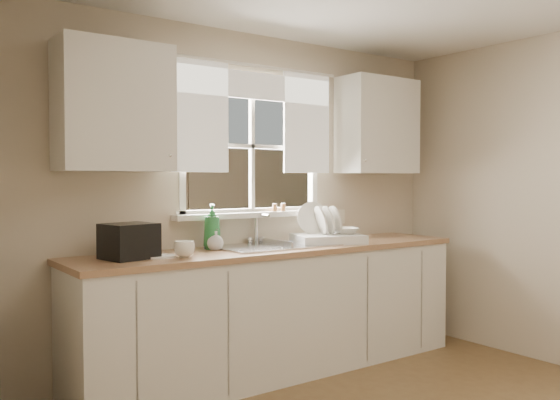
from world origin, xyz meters
TOP-DOWN VIEW (x-y plane):
  - room_walls at (0.00, -0.07)m, footprint 3.62×4.02m
  - window at (0.00, 2.00)m, footprint 1.38×0.16m
  - curtains at (0.00, 1.95)m, footprint 1.50×0.03m
  - base_cabinets at (0.00, 1.68)m, footprint 3.00×0.62m
  - countertop at (0.00, 1.68)m, footprint 3.04×0.65m
  - upper_cabinet_left at (-1.15, 1.82)m, footprint 0.70×0.33m
  - upper_cabinet_right at (1.15, 1.82)m, footprint 0.70×0.33m
  - wall_outlet at (0.88, 1.99)m, footprint 0.08×0.01m
  - sill_jars at (0.20, 1.94)m, footprint 0.12×0.04m
  - backyard at (0.58, 8.42)m, footprint 20.00×10.00m
  - sink at (0.00, 1.71)m, footprint 0.88×0.52m
  - dish_rack at (0.46, 1.67)m, footprint 0.60×0.53m
  - bowl at (0.60, 1.61)m, footprint 0.26×0.26m
  - soap_bottle_a at (-0.46, 1.82)m, footprint 0.16×0.16m
  - soap_bottle_b at (-0.46, 1.83)m, footprint 0.08×0.08m
  - soap_bottle_c at (-0.46, 1.78)m, footprint 0.13×0.13m
  - saucer at (-0.94, 1.64)m, footprint 0.20×0.20m
  - cup at (-0.81, 1.56)m, footprint 0.17×0.17m
  - black_appliance at (-1.11, 1.70)m, footprint 0.35×0.31m

SIDE VIEW (x-z plane):
  - base_cabinets at x=0.00m, z-range 0.00..0.87m
  - sink at x=0.00m, z-range 0.64..1.04m
  - countertop at x=0.00m, z-range 0.87..0.91m
  - saucer at x=-0.94m, z-range 0.91..0.92m
  - cup at x=-0.81m, z-range 0.91..1.01m
  - dish_rack at x=0.46m, z-range 0.81..1.13m
  - soap_bottle_c at x=-0.46m, z-range 0.91..1.06m
  - soap_bottle_b at x=-0.46m, z-range 0.91..1.08m
  - bowl at x=0.60m, z-range 0.98..1.02m
  - black_appliance at x=-1.11m, z-range 0.91..1.13m
  - soap_bottle_a at x=-0.46m, z-range 0.91..1.23m
  - wall_outlet at x=0.88m, z-range 1.02..1.14m
  - sill_jars at x=0.20m, z-range 1.15..1.21m
  - room_walls at x=0.00m, z-range -0.01..2.49m
  - window at x=0.00m, z-range 0.95..2.02m
  - upper_cabinet_left at x=-1.15m, z-range 1.45..2.25m
  - upper_cabinet_right at x=1.15m, z-range 1.45..2.25m
  - curtains at x=0.00m, z-range 1.53..2.34m
  - backyard at x=0.58m, z-range 0.40..6.53m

